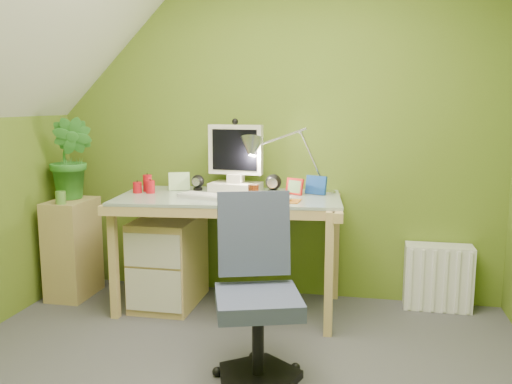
% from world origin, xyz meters
% --- Properties ---
extents(wall_back, '(3.20, 0.01, 2.40)m').
position_xyz_m(wall_back, '(0.00, 1.60, 1.20)').
color(wall_back, olive).
rests_on(wall_back, floor).
extents(desk, '(1.53, 0.87, 0.78)m').
position_xyz_m(desk, '(-0.23, 1.23, 0.39)').
color(desk, tan).
rests_on(desk, floor).
extents(monitor, '(0.43, 0.27, 0.56)m').
position_xyz_m(monitor, '(-0.23, 1.41, 1.06)').
color(monitor, silver).
rests_on(monitor, desk).
extents(speaker_left, '(0.11, 0.11, 0.11)m').
position_xyz_m(speaker_left, '(-0.50, 1.39, 0.84)').
color(speaker_left, black).
rests_on(speaker_left, desk).
extents(speaker_right, '(0.13, 0.13, 0.13)m').
position_xyz_m(speaker_right, '(0.04, 1.39, 0.85)').
color(speaker_right, black).
rests_on(speaker_right, desk).
extents(keyboard, '(0.48, 0.28, 0.02)m').
position_xyz_m(keyboard, '(-0.31, 1.09, 0.79)').
color(keyboard, silver).
rests_on(keyboard, desk).
extents(mousepad, '(0.22, 0.16, 0.01)m').
position_xyz_m(mousepad, '(0.15, 1.09, 0.79)').
color(mousepad, '#BB681D').
rests_on(mousepad, desk).
extents(mouse, '(0.13, 0.10, 0.04)m').
position_xyz_m(mouse, '(0.15, 1.09, 0.80)').
color(mouse, white).
rests_on(mouse, mousepad).
extents(amber_tumbler, '(0.08, 0.08, 0.09)m').
position_xyz_m(amber_tumbler, '(-0.05, 1.15, 0.83)').
color(amber_tumbler, maroon).
rests_on(amber_tumbler, desk).
extents(candle_cluster, '(0.16, 0.14, 0.12)m').
position_xyz_m(candle_cluster, '(-0.83, 1.24, 0.84)').
color(candle_cluster, red).
rests_on(candle_cluster, desk).
extents(photo_frame_red, '(0.12, 0.08, 0.11)m').
position_xyz_m(photo_frame_red, '(0.19, 1.35, 0.84)').
color(photo_frame_red, red).
rests_on(photo_frame_red, desk).
extents(photo_frame_blue, '(0.14, 0.07, 0.13)m').
position_xyz_m(photo_frame_blue, '(0.33, 1.39, 0.85)').
color(photo_frame_blue, '#154197').
rests_on(photo_frame_blue, desk).
extents(photo_frame_green, '(0.14, 0.08, 0.13)m').
position_xyz_m(photo_frame_green, '(-0.63, 1.37, 0.85)').
color(photo_frame_green, '#ADD391').
rests_on(photo_frame_green, desk).
extents(desk_lamp, '(0.64, 0.37, 0.64)m').
position_xyz_m(desk_lamp, '(0.22, 1.41, 1.10)').
color(desk_lamp, '#AEAEB3').
rests_on(desk_lamp, desk).
extents(side_ledge, '(0.26, 0.40, 0.71)m').
position_xyz_m(side_ledge, '(-1.40, 1.24, 0.35)').
color(side_ledge, tan).
rests_on(side_ledge, floor).
extents(potted_plant, '(0.36, 0.30, 0.59)m').
position_xyz_m(potted_plant, '(-1.40, 1.29, 1.00)').
color(potted_plant, '#317E2A').
rests_on(potted_plant, side_ledge).
extents(green_cup, '(0.08, 0.08, 0.09)m').
position_xyz_m(green_cup, '(-1.38, 1.09, 0.75)').
color(green_cup, '#5E943D').
rests_on(green_cup, side_ledge).
extents(task_chair, '(0.59, 0.59, 0.85)m').
position_xyz_m(task_chair, '(0.16, 0.29, 0.42)').
color(task_chair, '#3B4260').
rests_on(task_chair, floor).
extents(radiator, '(0.44, 0.18, 0.44)m').
position_xyz_m(radiator, '(1.16, 1.50, 0.22)').
color(radiator, silver).
rests_on(radiator, floor).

